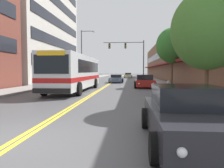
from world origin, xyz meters
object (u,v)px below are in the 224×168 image
Objects in this scene: traffic_signal_mast at (130,52)px; city_bus at (76,71)px; car_beige_moving_second at (128,75)px; car_navy_parked_left_far at (90,77)px; street_tree_right_near at (208,30)px; street_tree_right_mid at (172,46)px; car_dark_grey_parked_left_near at (79,79)px; car_charcoal_parked_right_foreground at (187,117)px; fire_hydrant at (168,86)px; street_lamp_left_far at (83,51)px; car_slate_blue_moving_lead at (116,79)px; car_red_parked_right_mid at (145,82)px.

city_bus is at bearing -103.65° from traffic_signal_mast.
car_navy_parked_left_far is at bearing -110.24° from car_beige_moving_second.
street_tree_right_near is at bearing -84.62° from car_beige_moving_second.
city_bus is 1.89× the size of street_tree_right_mid.
car_dark_grey_parked_left_near reaches higher than car_beige_moving_second.
car_charcoal_parked_right_foreground is 0.69× the size of street_tree_right_mid.
fire_hydrant is (1.68, 12.59, -0.05)m from car_charcoal_parked_right_foreground.
car_dark_grey_parked_left_near is at bearing 101.65° from city_bus.
car_charcoal_parked_right_foreground is at bearing -87.80° from car_beige_moving_second.
car_navy_parked_left_far is 23.22m from fire_hydrant.
car_navy_parked_left_far is 19.26m from car_beige_moving_second.
car_navy_parked_left_far is 0.49× the size of street_lamp_left_far.
car_slate_blue_moving_lead is at bearing 128.62° from street_tree_right_mid.
street_tree_right_near is at bearing -65.24° from street_lamp_left_far.
car_slate_blue_moving_lead is 0.87× the size of street_tree_right_near.
city_bus is at bearing 136.47° from street_tree_right_near.
street_tree_right_near is 13.83m from street_tree_right_mid.
car_dark_grey_parked_left_near is at bearing 129.82° from fire_hydrant.
car_charcoal_parked_right_foreground is 34.17m from traffic_signal_mast.
street_tree_right_near is 6.71× the size of fire_hydrant.
street_tree_right_mid is (0.89, 13.78, 0.82)m from street_tree_right_near.
car_navy_parked_left_far is 5.08× the size of fire_hydrant.
street_lamp_left_far is (-0.61, -2.62, 4.40)m from car_navy_parked_left_far.
street_tree_right_mid reaches higher than car_slate_blue_moving_lead.
car_red_parked_right_mid is at bearing 105.53° from fire_hydrant.
car_dark_grey_parked_left_near is at bearing 109.03° from car_charcoal_parked_right_foreground.
fire_hydrant is (3.65, -38.87, -0.03)m from car_beige_moving_second.
car_red_parked_right_mid is 0.92× the size of car_slate_blue_moving_lead.
car_beige_moving_second is 0.56× the size of street_lamp_left_far.
car_charcoal_parked_right_foreground is 12.70m from fire_hydrant.
traffic_signal_mast is 15.18m from street_tree_right_mid.
car_charcoal_parked_right_foreground is at bearing -90.39° from car_red_parked_right_mid.
city_bus is at bearing -83.19° from car_navy_parked_left_far.
car_slate_blue_moving_lead is (5.05, 2.98, -0.06)m from car_dark_grey_parked_left_near.
car_beige_moving_second is at bearing 95.37° from fire_hydrant.
street_tree_right_near is 0.87× the size of street_tree_right_mid.
street_tree_right_mid is (11.82, -5.49, 3.95)m from car_dark_grey_parked_left_near.
car_red_parked_right_mid reaches higher than car_slate_blue_moving_lead.
car_slate_blue_moving_lead is at bearing -26.78° from street_lamp_left_far.
car_charcoal_parked_right_foreground reaches higher than car_beige_moving_second.
car_slate_blue_moving_lead is (-3.54, 27.88, -0.06)m from car_charcoal_parked_right_foreground.
traffic_signal_mast is (-1.57, 15.66, 4.54)m from car_red_parked_right_mid.
car_slate_blue_moving_lead is 0.66× the size of traffic_signal_mast.
city_bus is 1.66× the size of traffic_signal_mast.
traffic_signal_mast is at bearing 3.60° from car_navy_parked_left_far.
car_navy_parked_left_far is 0.87× the size of car_slate_blue_moving_lead.
car_dark_grey_parked_left_near is 0.52× the size of street_lamp_left_far.
car_dark_grey_parked_left_near is 16.03m from fire_hydrant.
street_lamp_left_far is (-5.72, 2.88, 4.47)m from car_slate_blue_moving_lead.
car_beige_moving_second is 0.74× the size of street_tree_right_mid.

